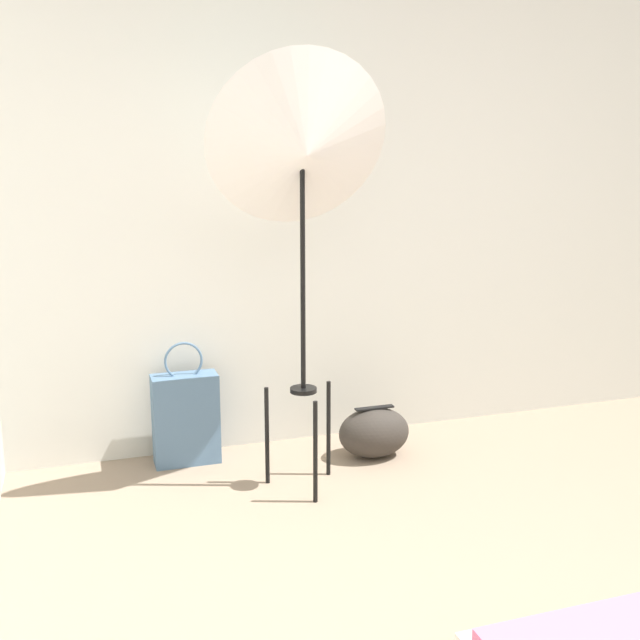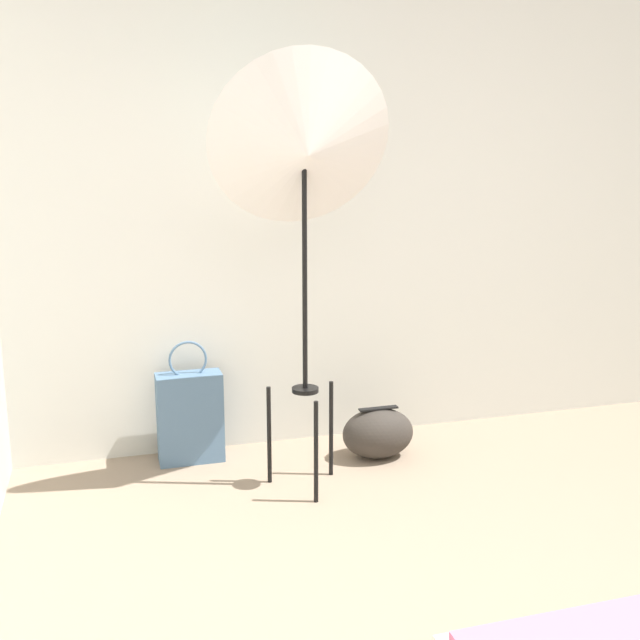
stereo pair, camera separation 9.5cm
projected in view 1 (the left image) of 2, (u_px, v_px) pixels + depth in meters
wall_back at (336, 193)px, 3.84m from camera, size 8.00×0.05×2.60m
photo_umbrella at (302, 151)px, 3.12m from camera, size 0.80×0.48×1.91m
tote_bag at (186, 418)px, 3.66m from camera, size 0.32×0.14×0.61m
duffel_bag at (374, 433)px, 3.75m from camera, size 0.36×0.25×0.26m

